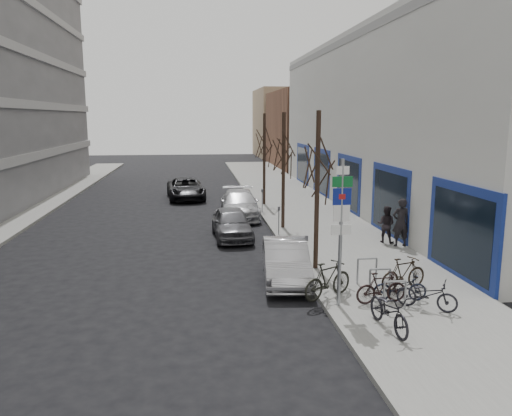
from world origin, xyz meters
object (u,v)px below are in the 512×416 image
object	(u,v)px
parked_car_front	(286,261)
lane_car	(186,189)
tree_far	(264,138)
bike_far_inner	(404,273)
meter_back	(262,198)
meter_mid	(279,218)
bike_near_right	(381,287)
bike_mid_curb	(400,285)
bike_rack	(380,279)
pedestrian_far	(386,224)
tree_mid	(284,143)
bike_mid_inner	(328,279)
parked_car_back	(240,204)
tree_near	(318,153)
parked_car_mid	(232,223)
pedestrian_near	(401,222)
meter_front	(306,250)
bike_near_left	(389,308)
bike_far_curb	(427,292)
highway_sign_pole	(341,224)

from	to	relation	value
parked_car_front	lane_car	xyz separation A→B (m)	(-3.51, 17.18, 0.02)
tree_far	bike_far_inner	xyz separation A→B (m)	(2.09, -15.50, -3.44)
meter_back	meter_mid	bearing A→B (deg)	-90.00
bike_near_right	bike_mid_curb	distance (m)	0.60
bike_rack	pedestrian_far	bearing A→B (deg)	67.28
tree_mid	meter_mid	size ratio (longest dim) A/B	4.33
meter_back	bike_mid_inner	world-z (taller)	meter_back
bike_far_inner	pedestrian_far	size ratio (longest dim) A/B	1.09
lane_car	bike_rack	bearing A→B (deg)	-78.56
bike_mid_inner	parked_car_back	bearing A→B (deg)	-24.13
bike_rack	meter_mid	size ratio (longest dim) A/B	1.78
bike_mid_inner	lane_car	xyz separation A→B (m)	(-4.36, 19.29, -0.02)
meter_back	bike_near_right	distance (m)	14.07
bike_far_inner	parked_car_back	distance (m)	12.95
tree_near	parked_car_mid	distance (m)	6.76
meter_mid	bike_far_inner	world-z (taller)	meter_mid
lane_car	tree_far	bearing A→B (deg)	-41.25
tree_far	meter_back	size ratio (longest dim) A/B	4.33
tree_near	tree_mid	bearing A→B (deg)	90.00
bike_rack	pedestrian_near	xyz separation A→B (m)	(2.87, 5.36, 0.47)
bike_mid_curb	parked_car_front	bearing A→B (deg)	53.73
meter_front	bike_mid_inner	bearing A→B (deg)	-87.61
bike_near_left	bike_far_curb	size ratio (longest dim) A/B	1.16
lane_car	pedestrian_far	bearing A→B (deg)	-63.11
meter_mid	bike_far_curb	world-z (taller)	meter_mid
meter_front	parked_car_back	world-z (taller)	parked_car_back
meter_mid	bike_far_inner	distance (m)	7.92
highway_sign_pole	bike_mid_curb	distance (m)	2.59
parked_car_mid	meter_back	bearing A→B (deg)	66.04
parked_car_mid	pedestrian_near	distance (m)	7.17
tree_near	meter_back	xyz separation A→B (m)	(-0.45, 10.50, -3.19)
bike_near_left	bike_mid_inner	bearing A→B (deg)	104.97
meter_mid	pedestrian_far	distance (m)	4.57
meter_front	bike_near_left	xyz separation A→B (m)	(1.01, -4.71, -0.20)
bike_rack	parked_car_mid	bearing A→B (deg)	114.43
highway_sign_pole	meter_mid	bearing A→B (deg)	91.68
meter_front	bike_far_inner	distance (m)	3.24
bike_far_curb	pedestrian_far	xyz separation A→B (m)	(1.65, 7.20, 0.28)
parked_car_front	parked_car_mid	size ratio (longest dim) A/B	1.01
meter_back	lane_car	size ratio (longest dim) A/B	0.26
tree_near	meter_back	bearing A→B (deg)	92.45
bike_rack	meter_back	bearing A→B (deg)	97.02
meter_back	parked_car_front	bearing A→B (deg)	-93.80
meter_mid	meter_front	bearing A→B (deg)	-90.00
tree_far	bike_far_curb	distance (m)	17.54
meter_front	meter_back	size ratio (longest dim) A/B	1.00
highway_sign_pole	pedestrian_far	size ratio (longest dim) A/B	2.71
lane_car	bike_far_curb	bearing A→B (deg)	-77.23
bike_far_curb	pedestrian_near	world-z (taller)	pedestrian_near
meter_front	parked_car_mid	xyz separation A→B (m)	(-2.06, 5.76, -0.24)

